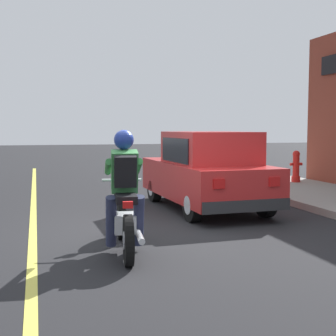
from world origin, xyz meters
name	(u,v)px	position (x,y,z in m)	size (l,w,h in m)	color
ground_plane	(155,236)	(0.00, 0.00, 0.00)	(80.00, 80.00, 0.00)	black
sidewalk_curb	(314,193)	(4.72, 3.00, 0.07)	(2.60, 22.00, 0.14)	gray
lane_stripe	(33,209)	(-1.80, 3.00, 0.00)	(0.12, 19.80, 0.01)	#D1C64C
motorcycle_with_rider	(124,201)	(-0.61, -0.74, 0.68)	(0.62, 2.02, 1.62)	black
car_hatchback	(206,172)	(1.57, 2.02, 0.77)	(1.76, 3.83, 1.57)	black
fire_hydrant	(296,167)	(5.24, 4.70, 0.57)	(0.36, 0.24, 0.88)	red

